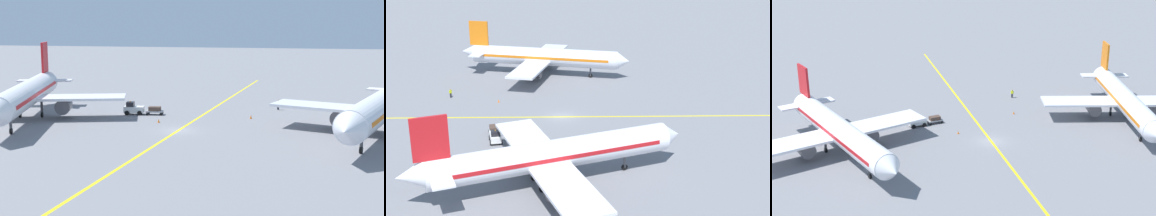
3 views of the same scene
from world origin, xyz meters
The scene contains 9 objects.
ground_plane centered at (0.00, 0.00, 0.00)m, with size 400.00×400.00×0.00m, color slate.
apron_yellow_centreline centered at (0.00, 0.00, 0.00)m, with size 0.40×120.00×0.01m, color yellow.
airplane_at_gate centered at (-25.47, -1.53, 3.71)m, with size 28.16×34.51×10.60m.
airplane_adjacent_stand centered at (23.08, -3.47, 3.71)m, with size 28.38×34.99×10.60m.
baggage_tug_white centered at (9.33, -10.36, 0.90)m, with size 3.15×2.03×2.11m.
baggage_cart_trailing centered at (6.05, -10.72, 0.76)m, with size 2.74×1.67×1.24m.
ground_crew_worker centered at (-12.31, -18.85, 0.91)m, with size 0.43×0.45×1.68m.
traffic_cone_near_nose centered at (-8.65, -10.25, 0.28)m, with size 0.32×0.32×0.55m, color orange.
traffic_cone_mid_apron centered at (3.88, -4.74, 0.28)m, with size 0.32×0.32×0.55m, color orange.
Camera 2 is at (81.01, -7.15, 30.19)m, focal length 50.00 mm.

